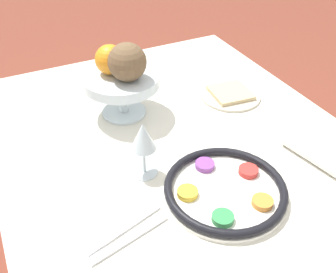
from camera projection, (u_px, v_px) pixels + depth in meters
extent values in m
cube|color=silver|center=(195.00, 258.00, 1.20)|extent=(1.44, 0.95, 0.71)
cylinder|color=white|center=(225.00, 193.00, 0.92)|extent=(0.29, 0.29, 0.01)
torus|color=black|center=(225.00, 188.00, 0.91)|extent=(0.29, 0.29, 0.02)
cylinder|color=#844299|center=(206.00, 166.00, 0.97)|extent=(0.05, 0.05, 0.01)
cylinder|color=gold|center=(188.00, 193.00, 0.90)|extent=(0.05, 0.05, 0.01)
cylinder|color=#33934C|center=(223.00, 218.00, 0.84)|extent=(0.05, 0.05, 0.01)
cylinder|color=orange|center=(262.00, 202.00, 0.88)|extent=(0.05, 0.05, 0.01)
cylinder|color=red|center=(248.00, 171.00, 0.96)|extent=(0.05, 0.05, 0.01)
cylinder|color=silver|center=(145.00, 172.00, 0.98)|extent=(0.06, 0.06, 0.00)
cylinder|color=silver|center=(144.00, 160.00, 0.95)|extent=(0.01, 0.01, 0.07)
cone|color=silver|center=(143.00, 136.00, 0.91)|extent=(0.06, 0.06, 0.07)
cylinder|color=silver|center=(124.00, 112.00, 1.19)|extent=(0.13, 0.13, 0.01)
cylinder|color=silver|center=(123.00, 98.00, 1.16)|extent=(0.03, 0.03, 0.09)
cylinder|color=silver|center=(122.00, 80.00, 1.12)|extent=(0.22, 0.22, 0.03)
sphere|color=orange|center=(110.00, 60.00, 1.10)|extent=(0.08, 0.08, 0.08)
sphere|color=brown|center=(127.00, 62.00, 1.06)|extent=(0.11, 0.11, 0.11)
cylinder|color=beige|center=(230.00, 95.00, 1.27)|extent=(0.19, 0.19, 0.01)
cube|color=#D1B784|center=(231.00, 93.00, 1.26)|extent=(0.13, 0.13, 0.01)
cylinder|color=white|center=(312.00, 154.00, 1.01)|extent=(0.17, 0.07, 0.04)
cube|color=silver|center=(129.00, 238.00, 0.82)|extent=(0.06, 0.19, 0.01)
cube|color=silver|center=(124.00, 228.00, 0.84)|extent=(0.07, 0.19, 0.01)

